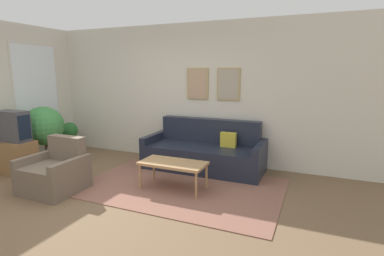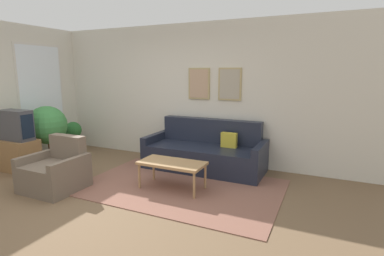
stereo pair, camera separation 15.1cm
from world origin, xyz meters
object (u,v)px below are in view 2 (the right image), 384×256
at_px(couch, 205,153).
at_px(potted_plant_tall, 47,126).
at_px(armchair, 56,172).
at_px(tv, 16,125).
at_px(coffee_table, 172,164).

height_order(couch, potted_plant_tall, potted_plant_tall).
relative_size(armchair, potted_plant_tall, 0.72).
xyz_separation_m(tv, armchair, (1.34, -0.36, -0.57)).
bearing_deg(tv, coffee_table, 7.43).
bearing_deg(couch, potted_plant_tall, -163.40).
xyz_separation_m(tv, potted_plant_tall, (0.04, 0.61, -0.11)).
relative_size(couch, potted_plant_tall, 1.94).
distance_m(coffee_table, tv, 3.01).
distance_m(tv, potted_plant_tall, 0.62).
relative_size(coffee_table, armchair, 1.24).
xyz_separation_m(couch, armchair, (-1.71, -1.86, -0.04)).
relative_size(couch, tv, 3.54).
bearing_deg(couch, coffee_table, -94.54).
bearing_deg(couch, tv, -153.75).
xyz_separation_m(couch, potted_plant_tall, (-3.00, -0.89, 0.43)).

